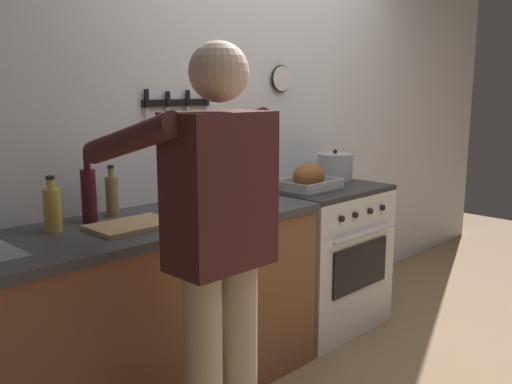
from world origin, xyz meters
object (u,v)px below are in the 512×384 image
Objects in this scene: stock_pot at (335,166)px; bottle_hot_sauce at (181,192)px; person_cook at (217,241)px; bottle_wine_red at (89,194)px; stove at (319,256)px; bottle_dish_soap at (225,185)px; bottle_olive_oil at (247,176)px; bottle_cooking_oil at (52,209)px; bottle_vinegar at (112,195)px; cutting_board at (132,225)px; roasting_pan at (309,179)px.

bottle_hot_sauce is (-1.25, 0.05, -0.01)m from stock_pot.
bottle_wine_red is at bearing 8.68° from person_cook.
bottle_dish_soap is (-0.70, 0.11, 0.53)m from stove.
bottle_olive_oil reaches higher than bottle_cooking_oil.
bottle_wine_red reaches higher than stove.
stock_pot is (0.28, 0.11, 0.54)m from stove.
person_cook is 0.83m from bottle_vinegar.
bottle_hot_sauce is at bearing -26.36° from person_cook.
person_cook reaches higher than bottle_cooking_oil.
person_cook is 5.35× the size of bottle_wine_red.
stock_pot is 1.96m from bottle_cooking_oil.
bottle_wine_red is at bearing 178.43° from stock_pot.
bottle_olive_oil reaches higher than bottle_dish_soap.
stove is at bearing -63.19° from person_cook.
cutting_board is 1.16× the size of bottle_wine_red.
stove is 2.56× the size of roasting_pan.
bottle_dish_soap is (0.64, -0.09, -0.02)m from bottle_vinegar.
cutting_board is (-1.23, -0.02, -0.06)m from roasting_pan.
bottle_hot_sauce is at bearing 0.14° from bottle_wine_red.
person_cook is at bearing -69.66° from bottle_cooking_oil.
bottle_vinegar is 1.38× the size of bottle_hot_sauce.
bottle_olive_oil is (-0.55, 0.08, 0.57)m from stove.
bottle_dish_soap is at bearing 13.90° from cutting_board.
bottle_olive_oil is at bearing -4.36° from bottle_wine_red.
person_cook is 8.36× the size of bottle_dish_soap.
bottle_wine_red reaches higher than cutting_board.
bottle_olive_oil is (0.84, 0.71, 0.07)m from person_cook.
person_cook reaches higher than roasting_pan.
person_cook is 9.42× the size of bottle_hot_sauce.
cutting_board is at bearing 2.86° from person_cook.
bottle_wine_red is (-1.31, 0.20, 0.06)m from roasting_pan.
bottle_cooking_oil reaches higher than stock_pot.
stock_pot is 0.78× the size of bottle_wine_red.
roasting_pan is 1.23m from cutting_board.
stove is at bearing -8.64° from bottle_olive_oil.
stove is 4.53× the size of bottle_dish_soap.
roasting_pan is at bearing -165.25° from stove.
person_cook reaches higher than cutting_board.
stove is 5.11× the size of bottle_hot_sauce.
bottle_wine_red reaches higher than bottle_cooking_oil.
bottle_olive_oil reaches higher than bottle_hot_sauce.
bottle_vinegar reaches higher than stove.
person_cook is 1.83m from stock_pot.
bottle_hot_sauce is (0.37, -0.05, -0.03)m from bottle_vinegar.
bottle_cooking_oil reaches higher than cutting_board.
roasting_pan is at bearing -16.37° from bottle_dish_soap.
person_cook reaches higher than bottle_dish_soap.
bottle_wine_red reaches higher than bottle_dish_soap.
person_cook reaches higher than bottle_olive_oil.
bottle_dish_soap is at bearing -0.13° from bottle_cooking_oil.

